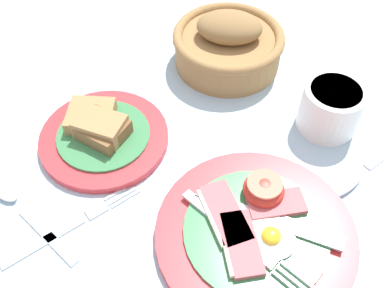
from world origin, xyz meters
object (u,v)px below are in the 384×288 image
Objects in this scene: bread_plate at (102,133)px; teaspoon_near_cup at (11,198)px; bread_basket at (228,44)px; sugar_cup at (331,107)px; teaspoon_by_saucer at (356,174)px; fork_on_cloth at (70,225)px; breakfast_plate at (256,229)px.

teaspoon_near_cup is at bearing -111.90° from bread_plate.
teaspoon_near_cup is at bearing -112.93° from bread_basket.
teaspoon_by_saucer is at bearing -51.79° from sugar_cup.
sugar_cup is 0.20m from bread_basket.
bread_basket is 0.37m from fork_on_cloth.
fork_on_cloth is at bearing -158.29° from breakfast_plate.
bread_basket reaches higher than bread_plate.
sugar_cup reaches higher than bread_plate.
breakfast_plate is 0.25m from bread_plate.
breakfast_plate is 2.83× the size of sugar_cup.
sugar_cup reaches higher than breakfast_plate.
bread_basket is 1.01× the size of teaspoon_by_saucer.
breakfast_plate is at bearing -5.81° from teaspoon_by_saucer.
teaspoon_by_saucer reaches higher than fork_on_cloth.
bread_plate is 0.15m from teaspoon_near_cup.
teaspoon_by_saucer is (0.34, 0.08, -0.01)m from bread_plate.
bread_basket is 1.06× the size of fork_on_cloth.
bread_basket reaches higher than sugar_cup.
bread_plate is 0.14m from fork_on_cloth.
bread_plate is 1.02× the size of bread_basket.
bread_basket is at bearing 158.75° from sugar_cup.
bread_plate is at bearing -93.41° from teaspoon_near_cup.
sugar_cup is 0.45m from teaspoon_near_cup.
breakfast_plate is at bearing -146.23° from teaspoon_near_cup.
bread_plate reaches higher than teaspoon_by_saucer.
bread_basket is (-0.15, 0.28, 0.03)m from breakfast_plate.
teaspoon_by_saucer is at bearing -31.16° from bread_basket.
bread_plate reaches higher than breakfast_plate.
bread_basket is at bearing -91.89° from teaspoon_by_saucer.
breakfast_plate reaches higher than fork_on_cloth.
teaspoon_near_cup is (-0.40, -0.22, 0.00)m from teaspoon_by_saucer.
sugar_cup is at bearing -10.66° from fork_on_cloth.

